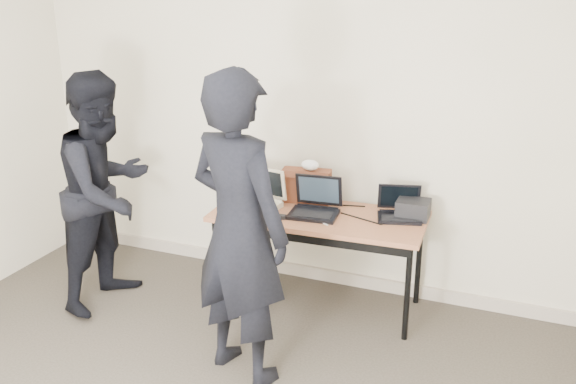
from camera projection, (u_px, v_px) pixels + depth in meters
The scene contains 13 objects.
room at pixel (130, 216), 2.79m from camera, with size 4.60×4.60×2.80m.
desk at pixel (318, 222), 4.55m from camera, with size 1.53×0.72×0.72m.
laptop_beige at pixel (257, 200), 4.66m from camera, with size 0.39×0.38×0.27m.
laptop_center at pixel (315, 205), 4.54m from camera, with size 0.37×0.35×0.26m.
laptop_right at pixel (399, 210), 4.48m from camera, with size 0.36×0.35×0.22m.
leather_satchel at pixel (306, 185), 4.75m from camera, with size 0.38×0.23×0.25m.
tissue at pixel (310, 165), 4.69m from camera, with size 0.13×0.10×0.08m, color white.
equipment_box at pixel (413, 209), 4.46m from camera, with size 0.22×0.19×0.13m, color black.
power_brick at pixel (281, 217), 4.46m from camera, with size 0.07×0.04×0.03m, color black.
cables at pixel (333, 214), 4.53m from camera, with size 1.14×0.45×0.01m.
person_typist at pixel (239, 230), 3.69m from camera, with size 0.69×0.45×1.88m, color black.
person_observer at pixel (106, 191), 4.59m from camera, with size 0.84×0.65×1.72m, color black.
baseboard at pixel (305, 271), 5.18m from camera, with size 4.50×0.03×0.10m, color #AFA291.
Camera 1 is at (1.60, -2.16, 2.38)m, focal length 40.00 mm.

